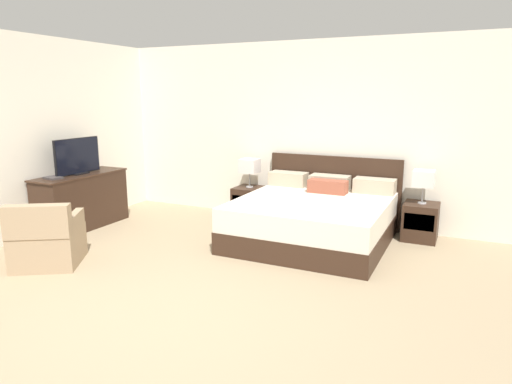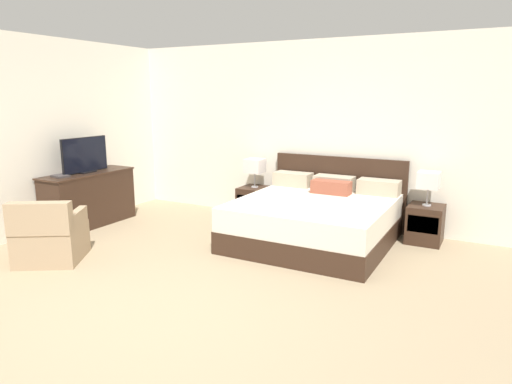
# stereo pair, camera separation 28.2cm
# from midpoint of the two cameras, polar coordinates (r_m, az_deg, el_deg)

# --- Properties ---
(ground_plane) EXTENTS (10.94, 10.94, 0.00)m
(ground_plane) POSITION_cam_midpoint_polar(r_m,az_deg,el_deg) (4.15, -10.80, -15.50)
(ground_plane) COLOR #998466
(wall_back) EXTENTS (7.37, 0.06, 2.69)m
(wall_back) POSITION_cam_midpoint_polar(r_m,az_deg,el_deg) (6.94, 8.29, 7.30)
(wall_back) COLOR silver
(wall_back) RESTS_ON ground
(wall_left) EXTENTS (0.06, 5.45, 2.69)m
(wall_left) POSITION_cam_midpoint_polar(r_m,az_deg,el_deg) (7.02, -23.39, 6.50)
(wall_left) COLOR silver
(wall_left) RESTS_ON ground
(bed) EXTENTS (1.96, 1.97, 1.03)m
(bed) POSITION_cam_midpoint_polar(r_m,az_deg,el_deg) (6.04, 8.78, -3.35)
(bed) COLOR #332116
(bed) RESTS_ON ground
(nightstand_left) EXTENTS (0.44, 0.46, 0.50)m
(nightstand_left) POSITION_cam_midpoint_polar(r_m,az_deg,el_deg) (7.15, 0.97, -1.35)
(nightstand_left) COLOR #332116
(nightstand_left) RESTS_ON ground
(nightstand_right) EXTENTS (0.44, 0.46, 0.50)m
(nightstand_right) POSITION_cam_midpoint_polar(r_m,az_deg,el_deg) (6.43, 21.58, -3.75)
(nightstand_right) COLOR #332116
(nightstand_right) RESTS_ON ground
(table_lamp_left) EXTENTS (0.27, 0.27, 0.44)m
(table_lamp_left) POSITION_cam_midpoint_polar(r_m,az_deg,el_deg) (7.04, 0.99, 3.25)
(table_lamp_left) COLOR #B7B7BC
(table_lamp_left) RESTS_ON nightstand_left
(table_lamp_right) EXTENTS (0.27, 0.27, 0.44)m
(table_lamp_right) POSITION_cam_midpoint_polar(r_m,az_deg,el_deg) (6.31, 21.98, 1.34)
(table_lamp_right) COLOR #B7B7BC
(table_lamp_right) RESTS_ON nightstand_right
(dresser) EXTENTS (0.51, 1.42, 0.79)m
(dresser) POSITION_cam_midpoint_polar(r_m,az_deg,el_deg) (7.15, -19.10, -0.71)
(dresser) COLOR #332116
(dresser) RESTS_ON ground
(tv) EXTENTS (0.18, 0.79, 0.52)m
(tv) POSITION_cam_midpoint_polar(r_m,az_deg,el_deg) (7.03, -19.54, 4.31)
(tv) COLOR black
(tv) RESTS_ON dresser
(book_red_cover) EXTENTS (0.25, 0.20, 0.03)m
(book_red_cover) POSITION_cam_midpoint_polar(r_m,az_deg,el_deg) (6.79, -22.20, 1.85)
(book_red_cover) COLOR #383333
(book_red_cover) RESTS_ON dresser
(armchair_by_window) EXTENTS (0.94, 0.95, 0.76)m
(armchair_by_window) POSITION_cam_midpoint_polar(r_m,az_deg,el_deg) (5.76, -23.11, -5.30)
(armchair_by_window) COLOR #9E8466
(armchair_by_window) RESTS_ON ground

